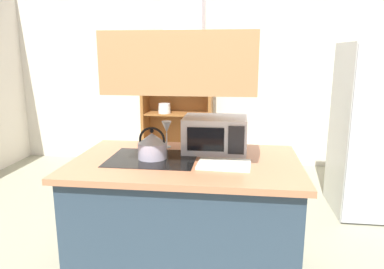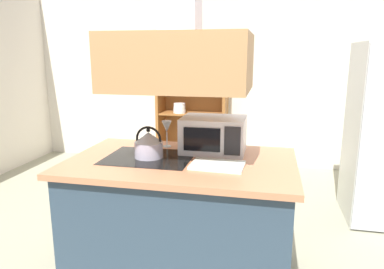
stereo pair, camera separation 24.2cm
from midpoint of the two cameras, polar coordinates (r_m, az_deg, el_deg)
The scene contains 8 objects.
wall_back at distance 5.31m, azimuth 2.01°, elevation 9.89°, with size 6.00×0.12×2.70m, color silver.
kitchen_island at distance 2.63m, azimuth -3.70°, elevation -13.44°, with size 1.55×0.98×0.90m.
range_hood at distance 2.36m, azimuth -4.14°, elevation 14.55°, with size 0.90×0.70×1.32m.
dish_cabinet at distance 5.21m, azimuth -3.64°, elevation 4.33°, with size 0.99×0.40×1.92m.
kettle at distance 2.49m, azimuth -9.14°, elevation -1.78°, with size 0.20×0.20×0.22m.
cutting_board at distance 2.33m, azimuth 2.15°, elevation -4.80°, with size 0.34×0.24×0.02m, color white.
microwave at distance 2.64m, azimuth 1.07°, elevation 0.02°, with size 0.46×0.35×0.26m.
wine_glass_on_counter at distance 2.77m, azimuth -6.57°, elevation 1.00°, with size 0.08×0.08×0.21m.
Camera 1 is at (0.36, -2.30, 1.61)m, focal length 33.54 mm.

